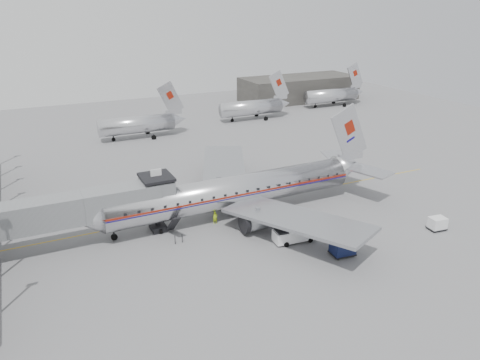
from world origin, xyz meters
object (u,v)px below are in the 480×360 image
object	(u,v)px
baggage_cart_navy	(343,247)
ramp_worker	(215,218)
service_van	(295,232)
baggage_cart_white	(437,223)
airliner	(239,191)

from	to	relation	value
baggage_cart_navy	ramp_worker	xyz separation A→B (m)	(-8.87, 12.24, -0.22)
service_van	ramp_worker	world-z (taller)	service_van
service_van	baggage_cart_white	bearing A→B (deg)	-10.73
ramp_worker	baggage_cart_navy	bearing A→B (deg)	-52.47
baggage_cart_navy	ramp_worker	world-z (taller)	baggage_cart_navy
airliner	baggage_cart_white	bearing A→B (deg)	-37.14
airliner	service_van	distance (m)	9.43
airliner	baggage_cart_white	size ratio (longest dim) A/B	18.81
airliner	service_van	world-z (taller)	airliner
airliner	baggage_cart_navy	size ratio (longest dim) A/B	15.30
service_van	baggage_cart_navy	bearing A→B (deg)	-53.29
airliner	baggage_cart_navy	bearing A→B (deg)	-69.66
baggage_cart_white	ramp_worker	world-z (taller)	ramp_worker
service_van	airliner	bearing A→B (deg)	110.64
baggage_cart_navy	ramp_worker	distance (m)	15.12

